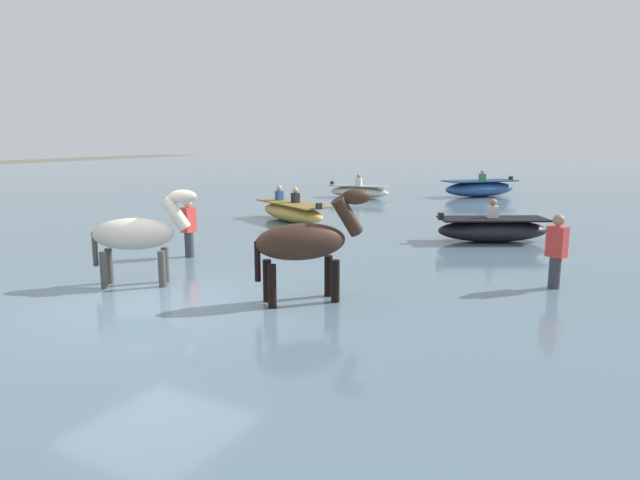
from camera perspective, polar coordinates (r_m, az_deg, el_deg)
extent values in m
plane|color=#666051|center=(9.45, -16.50, -8.17)|extent=(120.00, 120.00, 0.00)
cube|color=slate|center=(17.68, 7.12, 1.37)|extent=(90.00, 90.00, 0.32)
ellipsoid|color=#382319|center=(8.90, -1.95, -0.17)|extent=(1.39, 1.43, 0.60)
cylinder|color=black|center=(9.39, 0.86, -4.61)|extent=(0.14, 0.14, 1.01)
cylinder|color=black|center=(9.07, 1.57, -5.18)|extent=(0.14, 0.14, 1.01)
cylinder|color=black|center=(9.13, -5.38, -5.11)|extent=(0.14, 0.14, 1.01)
cylinder|color=black|center=(8.79, -4.89, -5.71)|extent=(0.14, 0.14, 1.01)
cylinder|color=#382319|center=(9.07, 2.80, 2.43)|extent=(0.55, 0.56, 0.68)
ellipsoid|color=#382319|center=(9.09, 3.70, 4.42)|extent=(0.51, 0.52, 0.26)
cylinder|color=black|center=(8.79, -6.38, -2.18)|extent=(0.10, 0.10, 0.64)
ellipsoid|color=beige|center=(10.46, -18.47, 0.59)|extent=(1.45, 1.21, 0.57)
cylinder|color=#45423C|center=(10.67, -15.42, -3.26)|extent=(0.13, 0.13, 0.97)
cylinder|color=#45423C|center=(10.35, -15.74, -3.71)|extent=(0.13, 0.13, 0.97)
cylinder|color=#45423C|center=(10.89, -20.60, -3.29)|extent=(0.13, 0.13, 0.97)
cylinder|color=#45423C|center=(10.57, -21.07, -3.73)|extent=(0.13, 0.13, 0.97)
cylinder|color=beige|center=(10.26, -14.52, 2.64)|extent=(0.56, 0.48, 0.65)
ellipsoid|color=beige|center=(10.20, -13.80, 4.33)|extent=(0.52, 0.44, 0.24)
cylinder|color=#45423C|center=(10.67, -21.93, -0.87)|extent=(0.09, 0.09, 0.61)
ellipsoid|color=silver|center=(24.29, 3.99, 4.89)|extent=(2.69, 1.13, 0.49)
cube|color=gray|center=(24.26, 4.00, 5.52)|extent=(2.59, 1.09, 0.04)
cube|color=black|center=(24.71, 1.24, 5.79)|extent=(0.13, 0.17, 0.18)
cube|color=white|center=(24.20, 3.97, 5.91)|extent=(0.28, 0.20, 0.30)
sphere|color=#A37556|center=(24.18, 3.97, 6.48)|extent=(0.18, 0.18, 0.18)
ellipsoid|color=gold|center=(17.56, -2.85, 2.80)|extent=(3.27, 2.34, 0.55)
cube|color=olive|center=(17.52, -2.86, 3.75)|extent=(3.14, 2.25, 0.04)
cube|color=black|center=(16.23, -0.11, 3.46)|extent=(0.18, 0.20, 0.18)
cube|color=#3356A8|center=(18.28, -4.18, 4.55)|extent=(0.31, 0.28, 0.30)
sphere|color=beige|center=(18.26, -4.19, 5.30)|extent=(0.18, 0.18, 0.18)
cube|color=#232328|center=(17.56, -2.53, 4.32)|extent=(0.31, 0.28, 0.30)
sphere|color=beige|center=(17.54, -2.53, 5.10)|extent=(0.18, 0.18, 0.18)
ellipsoid|color=#28518E|center=(25.73, 15.93, 5.02)|extent=(3.16, 3.34, 0.67)
cube|color=navy|center=(25.70, 15.97, 5.81)|extent=(3.03, 3.21, 0.04)
cube|color=black|center=(26.67, 18.85, 5.96)|extent=(0.20, 0.20, 0.18)
cube|color=#388E51|center=(25.56, 16.20, 6.15)|extent=(0.31, 0.31, 0.30)
sphere|color=tan|center=(25.54, 16.22, 6.69)|extent=(0.18, 0.18, 0.18)
ellipsoid|color=black|center=(14.84, 17.15, 0.93)|extent=(2.91, 2.30, 0.56)
cube|color=black|center=(14.80, 17.21, 2.07)|extent=(2.79, 2.20, 0.04)
cube|color=black|center=(14.41, 12.19, 2.37)|extent=(0.18, 0.20, 0.18)
cube|color=white|center=(14.82, 17.19, 2.75)|extent=(0.32, 0.29, 0.30)
sphere|color=#A37556|center=(14.79, 17.24, 3.67)|extent=(0.18, 0.18, 0.18)
cylinder|color=#383842|center=(10.71, 22.71, -3.90)|extent=(0.20, 0.20, 0.88)
cube|color=red|center=(10.57, 22.98, -0.16)|extent=(0.37, 0.31, 0.54)
sphere|color=#A37556|center=(10.51, 23.13, 1.87)|extent=(0.20, 0.20, 0.20)
cylinder|color=#383842|center=(12.73, -13.13, -1.14)|extent=(0.20, 0.20, 0.88)
cube|color=red|center=(12.61, -13.27, 2.02)|extent=(0.21, 0.33, 0.54)
sphere|color=beige|center=(12.56, -13.34, 3.73)|extent=(0.20, 0.20, 0.20)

